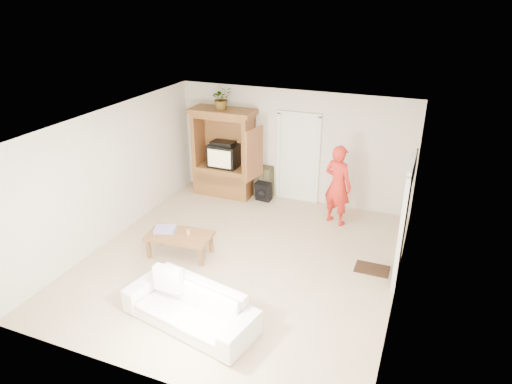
% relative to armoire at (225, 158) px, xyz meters
% --- Properties ---
extents(floor, '(6.00, 6.00, 0.00)m').
position_rel_armoire_xyz_m(floor, '(1.58, -2.66, -0.91)').
color(floor, tan).
rests_on(floor, ground).
extents(ceiling, '(6.00, 6.00, 0.00)m').
position_rel_armoire_xyz_m(ceiling, '(1.58, -2.66, 1.69)').
color(ceiling, white).
rests_on(ceiling, floor).
extents(wall_back, '(5.50, 0.00, 5.50)m').
position_rel_armoire_xyz_m(wall_back, '(1.58, 0.34, 0.39)').
color(wall_back, silver).
rests_on(wall_back, floor).
extents(wall_front, '(5.50, 0.00, 5.50)m').
position_rel_armoire_xyz_m(wall_front, '(1.58, -5.66, 0.39)').
color(wall_front, silver).
rests_on(wall_front, floor).
extents(wall_left, '(0.00, 6.00, 6.00)m').
position_rel_armoire_xyz_m(wall_left, '(-1.17, -2.66, 0.39)').
color(wall_left, silver).
rests_on(wall_left, floor).
extents(wall_right, '(0.00, 6.00, 6.00)m').
position_rel_armoire_xyz_m(wall_right, '(4.33, -2.66, 0.39)').
color(wall_right, silver).
rests_on(wall_right, floor).
extents(armoire, '(1.82, 1.14, 2.10)m').
position_rel_armoire_xyz_m(armoire, '(0.00, 0.00, 0.00)').
color(armoire, olive).
rests_on(armoire, floor).
extents(door_back, '(0.85, 0.05, 2.04)m').
position_rel_armoire_xyz_m(door_back, '(1.73, 0.31, 0.11)').
color(door_back, white).
rests_on(door_back, floor).
extents(doorway_right, '(0.05, 0.90, 2.04)m').
position_rel_armoire_xyz_m(doorway_right, '(4.30, -2.06, 0.11)').
color(doorway_right, black).
rests_on(doorway_right, floor).
extents(framed_picture, '(0.03, 0.60, 0.48)m').
position_rel_armoire_xyz_m(framed_picture, '(4.31, -0.76, 0.69)').
color(framed_picture, black).
rests_on(framed_picture, wall_right).
extents(doormat, '(0.60, 0.40, 0.02)m').
position_rel_armoire_xyz_m(doormat, '(3.88, -2.06, -0.90)').
color(doormat, '#382316').
rests_on(doormat, floor).
extents(plant, '(0.60, 0.60, 0.51)m').
position_rel_armoire_xyz_m(plant, '(-0.02, -0.03, 1.45)').
color(plant, '#4C7238').
rests_on(plant, armoire).
extents(man, '(0.74, 0.63, 1.73)m').
position_rel_armoire_xyz_m(man, '(2.85, -0.51, -0.04)').
color(man, red).
rests_on(man, floor).
extents(sofa, '(2.19, 1.22, 0.60)m').
position_rel_armoire_xyz_m(sofa, '(1.57, -4.54, -0.61)').
color(sofa, white).
rests_on(sofa, floor).
extents(coffee_table, '(1.26, 0.78, 0.44)m').
position_rel_armoire_xyz_m(coffee_table, '(0.44, -2.91, -0.52)').
color(coffee_table, brown).
rests_on(coffee_table, floor).
extents(towel, '(0.44, 0.38, 0.08)m').
position_rel_armoire_xyz_m(towel, '(0.13, -2.91, -0.42)').
color(towel, '#E14B93').
rests_on(towel, coffee_table).
extents(candle, '(0.08, 0.08, 0.10)m').
position_rel_armoire_xyz_m(candle, '(0.60, -2.85, -0.41)').
color(candle, tan).
rests_on(candle, coffee_table).
extents(backpack_black, '(0.38, 0.25, 0.45)m').
position_rel_armoire_xyz_m(backpack_black, '(1.02, -0.06, -0.69)').
color(backpack_black, black).
rests_on(backpack_black, floor).
extents(backpack_olive, '(0.43, 0.33, 0.76)m').
position_rel_armoire_xyz_m(backpack_olive, '(0.93, 0.19, -0.53)').
color(backpack_olive, '#47442B').
rests_on(backpack_olive, floor).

